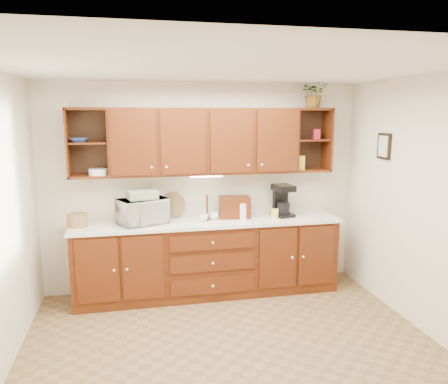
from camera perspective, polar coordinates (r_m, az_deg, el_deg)
name	(u,v)px	position (r m, az deg, el deg)	size (l,w,h in m)	color
floor	(235,354)	(4.37, 1.44, -20.35)	(4.00, 4.00, 0.00)	brown
ceiling	(236,67)	(3.78, 1.62, 15.95)	(4.00, 4.00, 0.00)	white
back_wall	(204,187)	(5.56, -2.68, 0.66)	(4.00, 4.00, 0.00)	beige
right_wall	(434,209)	(4.75, 25.73, -2.01)	(3.50, 3.50, 0.00)	beige
base_cabinets	(208,258)	(5.48, -2.10, -8.66)	(3.20, 0.60, 0.90)	#361306
countertop	(208,222)	(5.34, -2.11, -3.91)	(3.24, 0.64, 0.04)	silver
upper_cabinets	(206,141)	(5.33, -2.35, 6.67)	(3.20, 0.33, 0.80)	#361306
undercabinet_light	(206,176)	(5.32, -2.32, 2.09)	(0.40, 0.05, 0.03)	white
framed_picture	(384,146)	(5.39, 20.19, 5.64)	(0.03, 0.24, 0.30)	black
wicker_basket	(77,220)	(5.30, -18.61, -3.50)	(0.22, 0.22, 0.15)	olive
microwave	(143,211)	(5.23, -10.57, -2.47)	(0.54, 0.37, 0.30)	beige
towel_stack	(142,195)	(5.19, -10.64, -0.32)	(0.33, 0.24, 0.10)	#C8C35E
wine_bottle	(169,208)	(5.40, -7.26, -2.13)	(0.06, 0.06, 0.27)	black
woven_tray	(173,216)	(5.52, -6.69, -3.18)	(0.32, 0.32, 0.02)	olive
bread_box	(235,207)	(5.44, 1.39, -1.98)	(0.38, 0.24, 0.26)	#361306
mug_tree	(207,216)	(5.36, -2.23, -3.10)	(0.28, 0.28, 0.31)	#361306
canister_red	(247,211)	(5.53, 3.09, -2.45)	(0.10, 0.10, 0.14)	#A41728
canister_white	(243,211)	(5.37, 2.48, -2.51)	(0.09, 0.09, 0.20)	white
canister_yellow	(275,213)	(5.49, 6.65, -2.79)	(0.10, 0.10, 0.10)	yellow
coffee_maker	(282,201)	(5.58, 7.64, -1.15)	(0.26, 0.31, 0.40)	black
bowl_stack	(79,140)	(5.26, -18.42, 6.45)	(0.19, 0.19, 0.05)	#294598
plate_stack	(98,172)	(5.27, -16.10, 2.54)	(0.22, 0.22, 0.07)	white
pantry_box_yellow	(301,163)	(5.65, 10.00, 3.81)	(0.10, 0.08, 0.17)	yellow
pantry_box_red	(316,134)	(5.72, 11.97, 7.40)	(0.08, 0.07, 0.12)	#A41728
potted_plant	(315,93)	(5.67, 11.74, 12.52)	(0.33, 0.28, 0.36)	#999999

